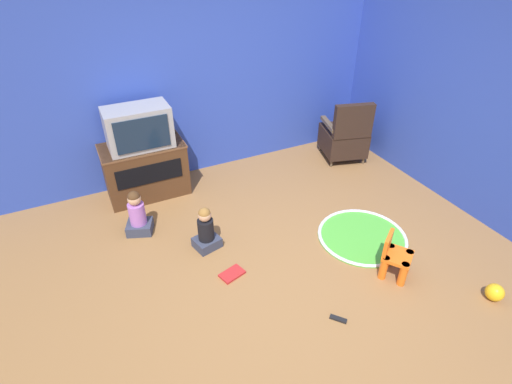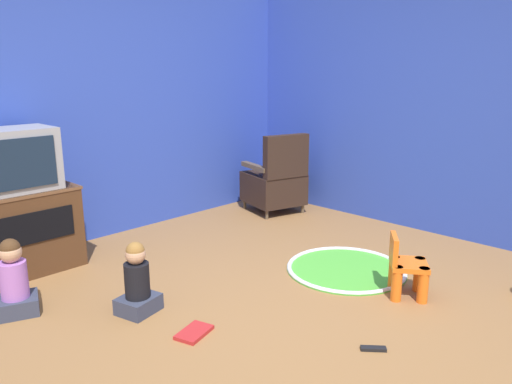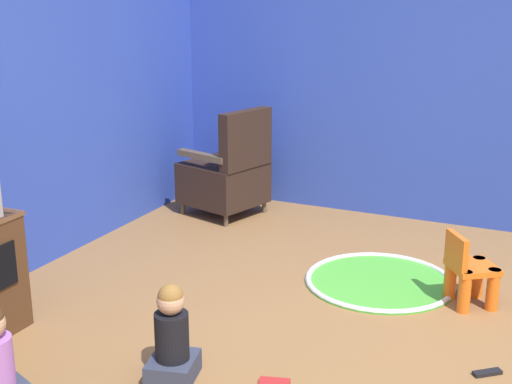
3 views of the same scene
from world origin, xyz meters
name	(u,v)px [view 1 (image 1 of 3)]	position (x,y,z in m)	size (l,w,h in m)	color
ground_plane	(293,273)	(0.00, 0.00, 0.00)	(30.00, 30.00, 0.00)	olive
wall_back	(183,79)	(-0.25, 2.40, 1.29)	(5.50, 0.12, 2.57)	#2D47B2
tv_cabinet	(145,169)	(-0.94, 2.05, 0.35)	(0.99, 0.55, 0.68)	#4C2D19
television	(138,127)	(-0.94, 2.02, 0.93)	(0.74, 0.43, 0.49)	#939399
black_armchair	(345,137)	(1.84, 1.71, 0.35)	(0.71, 0.73, 0.92)	brown
yellow_kid_chair	(395,259)	(0.87, -0.43, 0.20)	(0.37, 0.37, 0.46)	orange
play_mat	(362,236)	(0.97, 0.14, 0.01)	(0.98, 0.98, 0.04)	green
child_watching_left	(206,231)	(-0.63, 0.74, 0.22)	(0.30, 0.28, 0.50)	#33384C
child_watching_center	(137,215)	(-1.22, 1.32, 0.23)	(0.34, 0.32, 0.53)	#33384C
toy_ball	(495,292)	(1.49, -1.09, 0.08)	(0.16, 0.16, 0.16)	yellow
book	(232,274)	(-0.55, 0.24, 0.01)	(0.27, 0.21, 0.02)	#B22323
remote_control	(338,319)	(0.07, -0.66, 0.01)	(0.13, 0.14, 0.02)	black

